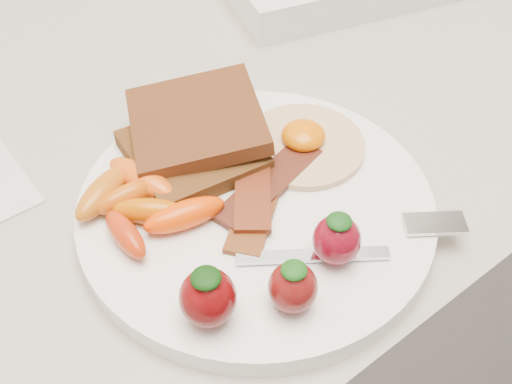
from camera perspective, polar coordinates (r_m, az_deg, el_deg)
counter at (r=0.95m, az=-4.85°, el=-13.98°), size 2.00×0.60×0.90m
plate at (r=0.49m, az=0.00°, el=-1.53°), size 0.27×0.27×0.02m
toast_lower at (r=0.51m, az=-5.65°, el=3.56°), size 0.11×0.11×0.01m
toast_upper at (r=0.52m, az=-5.34°, el=6.31°), size 0.14×0.14×0.02m
fried_egg at (r=0.52m, az=4.23°, el=4.42°), size 0.11×0.11×0.02m
bacon_strips at (r=0.49m, az=0.39°, el=0.41°), size 0.12×0.11×0.01m
baby_carrots at (r=0.48m, az=-10.32°, el=-0.88°), size 0.10×0.10×0.02m
strawberries at (r=0.41m, az=1.54°, el=-7.41°), size 0.13×0.06×0.04m
fork at (r=0.46m, az=10.08°, el=-4.27°), size 0.16×0.09×0.00m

